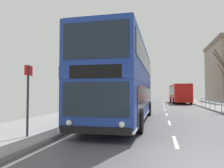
{
  "coord_description": "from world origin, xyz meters",
  "views": [
    {
      "loc": [
        -0.51,
        -5.18,
        1.68
      ],
      "look_at": [
        -3.28,
        7.26,
        2.21
      ],
      "focal_mm": 34.44,
      "sensor_mm": 36.0,
      "label": 1
    }
  ],
  "objects": [
    {
      "name": "double_decker_bus_main",
      "position": [
        -2.58,
        7.31,
        2.29
      ],
      "size": [
        2.84,
        11.49,
        4.36
      ],
      "color": "navy",
      "rests_on": "ground"
    },
    {
      "name": "ground",
      "position": [
        -0.72,
        -0.0,
        0.04
      ],
      "size": [
        15.8,
        140.0,
        0.2
      ],
      "color": "#4E4E53"
    },
    {
      "name": "background_bus_far_lane",
      "position": [
        2.67,
        31.79,
        1.65
      ],
      "size": [
        2.87,
        10.78,
        3.0
      ],
      "color": "red",
      "rests_on": "ground"
    },
    {
      "name": "bus_stop_sign_near",
      "position": [
        -5.11,
        1.66,
        1.71
      ],
      "size": [
        0.08,
        0.44,
        2.55
      ],
      "color": "#2D2D33",
      "rests_on": "ground"
    }
  ]
}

